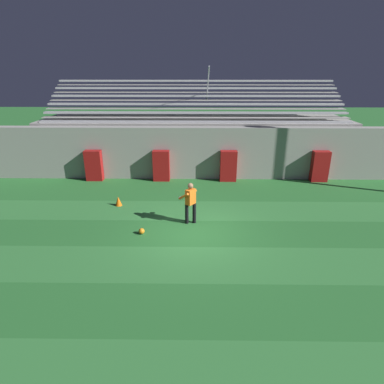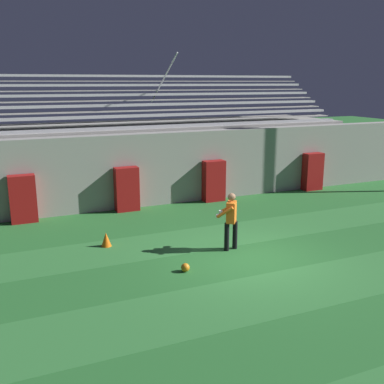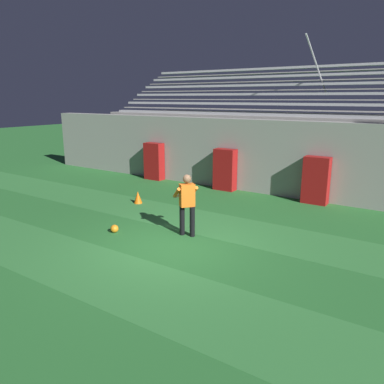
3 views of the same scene
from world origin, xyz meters
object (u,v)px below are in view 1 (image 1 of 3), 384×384
Objects in this scene: traffic_cone at (118,201)px; padding_pillar_far_left at (94,166)px; goalkeeper at (190,201)px; soccer_ball at (142,231)px; padding_pillar_gate_left at (161,166)px; padding_pillar_far_right at (320,166)px; padding_pillar_gate_right at (228,166)px.

padding_pillar_far_left is at bearing 120.89° from traffic_cone.
goalkeeper is at bearing -27.19° from traffic_cone.
soccer_ball is at bearing -59.85° from padding_pillar_far_left.
padding_pillar_gate_left is 3.92× the size of traffic_cone.
soccer_ball is at bearing -152.37° from goalkeeper.
padding_pillar_gate_right is at bearing 180.00° from padding_pillar_far_right.
padding_pillar_gate_right is 3.92× the size of traffic_cone.
padding_pillar_gate_right is 1.00× the size of padding_pillar_far_right.
goalkeeper reaches higher than traffic_cone.
padding_pillar_gate_right is at bearing 58.23° from soccer_ball.
padding_pillar_gate_right and padding_pillar_far_right have the same top height.
traffic_cone is (-3.22, 1.65, -0.74)m from goalkeeper.
goalkeeper is at bearing 27.63° from soccer_ball.
padding_pillar_far_left is 7.48× the size of soccer_ball.
padding_pillar_gate_right is 7.11m from soccer_ball.
padding_pillar_far_left is at bearing 180.00° from padding_pillar_gate_left.
goalkeeper is at bearing -72.08° from padding_pillar_gate_left.
goalkeeper is at bearing -110.95° from padding_pillar_gate_right.
padding_pillar_far_left is at bearing 136.05° from goalkeeper.
goalkeeper is (1.64, -5.08, 0.13)m from padding_pillar_gate_left.
traffic_cone is (-5.16, -3.43, -0.61)m from padding_pillar_gate_right.
padding_pillar_gate_left is 7.48× the size of soccer_ball.
traffic_cone is at bearing 152.81° from goalkeeper.
goalkeeper reaches higher than padding_pillar_gate_right.
padding_pillar_far_right is at bearing 0.00° from padding_pillar_gate_left.
soccer_ball is (-1.78, -0.93, -0.84)m from goalkeeper.
padding_pillar_far_left is 1.00× the size of padding_pillar_far_right.
padding_pillar_far_left is 0.99× the size of goalkeeper.
padding_pillar_far_right is at bearing 0.00° from padding_pillar_gate_right.
padding_pillar_gate_left reaches higher than soccer_ball.
goalkeeper reaches higher than padding_pillar_far_left.
padding_pillar_gate_left is at bearing 180.00° from padding_pillar_gate_right.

